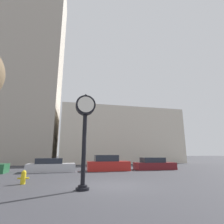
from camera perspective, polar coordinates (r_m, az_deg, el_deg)
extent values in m
plane|color=#38383D|center=(9.74, -0.76, -22.97)|extent=(200.00, 200.00, 0.00)
cube|color=#ADA393|center=(38.37, -26.22, 13.93)|extent=(12.94, 12.00, 36.69)
cube|color=beige|center=(34.76, 1.97, -8.19)|extent=(21.38, 12.00, 9.54)
cylinder|color=black|center=(8.74, -9.62, -23.50)|extent=(0.62, 0.62, 0.12)
cylinder|color=black|center=(8.72, -9.59, -22.79)|extent=(0.41, 0.41, 0.10)
cylinder|color=black|center=(8.60, -9.15, -11.67)|extent=(0.21, 0.21, 3.27)
cylinder|color=black|center=(8.92, -8.65, 2.09)|extent=(0.98, 0.44, 0.98)
cylinder|color=white|center=(8.70, -8.51, 2.48)|extent=(0.80, 0.02, 0.80)
cylinder|color=white|center=(9.14, -8.77, 1.71)|extent=(0.80, 0.02, 0.80)
sphere|color=black|center=(9.08, -8.53, 5.42)|extent=(0.12, 0.12, 0.12)
cube|color=#BCBCC1|center=(17.53, -19.23, -16.79)|extent=(4.25, 1.98, 0.73)
cube|color=#232833|center=(17.50, -19.78, -14.77)|extent=(2.36, 1.68, 0.48)
cube|color=red|center=(17.75, -1.25, -17.19)|extent=(4.10, 1.82, 0.89)
cube|color=#232833|center=(17.68, -1.90, -14.81)|extent=(2.27, 1.56, 0.59)
cube|color=maroon|center=(19.56, 13.73, -16.73)|extent=(4.21, 1.99, 0.71)
cube|color=#232833|center=(19.45, 13.05, -15.00)|extent=(2.34, 1.69, 0.50)
cylinder|color=yellow|center=(11.26, -27.01, -18.86)|extent=(0.25, 0.25, 0.56)
sphere|color=yellow|center=(11.22, -26.83, -17.23)|extent=(0.24, 0.24, 0.24)
cylinder|color=yellow|center=(11.30, -28.08, -18.58)|extent=(0.16, 0.09, 0.09)
cylinder|color=yellow|center=(11.21, -25.90, -18.85)|extent=(0.16, 0.09, 0.09)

